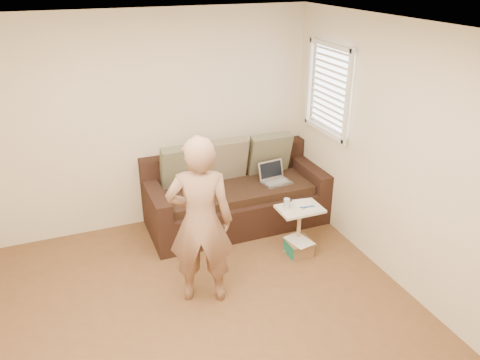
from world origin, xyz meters
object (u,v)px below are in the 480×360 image
Objects in this scene: laptop_white at (201,194)px; side_table at (299,229)px; striped_box at (299,247)px; sofa at (236,193)px; laptop_silver at (277,183)px; drinking_glass at (287,204)px; person at (200,222)px.

laptop_white is 0.55× the size of side_table.
striped_box is (0.87, -0.89, -0.43)m from laptop_white.
laptop_white is 1.06× the size of striped_box.
sofa reaches higher than side_table.
laptop_silver is 0.93m from striped_box.
drinking_glass is 0.43× the size of striped_box.
sofa reaches higher than laptop_silver.
person is 1.25m from drinking_glass.
person is at bearing -146.67° from laptop_silver.
person is at bearing -129.43° from laptop_white.
drinking_glass is (0.76, -0.75, 0.08)m from laptop_white.
person is (-0.38, -1.20, 0.33)m from laptop_white.
sofa reaches higher than striped_box.
sofa is 0.87m from drinking_glass.
sofa is 18.33× the size of drinking_glass.
sofa is 0.52m from laptop_silver.
person is (-1.35, -1.14, 0.33)m from laptop_silver.
side_table is at bearing 67.81° from striped_box.
side_table is at bearing -62.35° from sofa.
laptop_white is 1.23m from side_table.
drinking_glass is at bearing -66.88° from laptop_white.
sofa is 7.80× the size of striped_box.
sofa reaches higher than drinking_glass.
laptop_silver is 0.20× the size of person.
laptop_white reaches higher than side_table.
striped_box is (0.40, -0.93, -0.34)m from sofa.
laptop_silver reaches higher than laptop_white.
drinking_glass is (0.29, -0.79, 0.18)m from sofa.
side_table is (-0.07, -0.73, -0.25)m from laptop_silver.
person reaches higher than laptop_silver.
sofa is 1.29× the size of person.
drinking_glass is at bearing -113.95° from laptop_silver.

